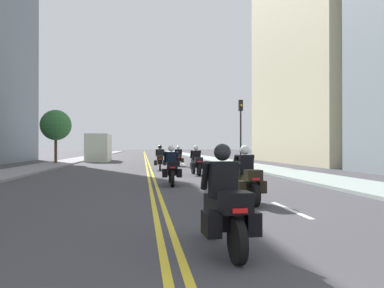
# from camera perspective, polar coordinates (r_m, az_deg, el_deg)

# --- Properties ---
(ground_plane) EXTENTS (264.00, 264.00, 0.00)m
(ground_plane) POSITION_cam_1_polar(r_m,az_deg,el_deg) (48.66, -7.08, -2.18)
(ground_plane) COLOR #403E43
(sidewalk_left) EXTENTS (2.80, 144.00, 0.12)m
(sidewalk_left) POSITION_cam_1_polar(r_m,az_deg,el_deg) (49.20, -16.10, -2.08)
(sidewalk_left) COLOR gray
(sidewalk_left) RESTS_ON ground
(sidewalk_right) EXTENTS (2.80, 144.00, 0.12)m
(sidewalk_right) POSITION_cam_1_polar(r_m,az_deg,el_deg) (49.33, 1.91, -2.09)
(sidewalk_right) COLOR #94A29A
(sidewalk_right) RESTS_ON ground
(centreline_yellow_inner) EXTENTS (0.12, 132.00, 0.01)m
(centreline_yellow_inner) POSITION_cam_1_polar(r_m,az_deg,el_deg) (48.66, -7.23, -2.18)
(centreline_yellow_inner) COLOR yellow
(centreline_yellow_inner) RESTS_ON ground
(centreline_yellow_outer) EXTENTS (0.12, 132.00, 0.01)m
(centreline_yellow_outer) POSITION_cam_1_polar(r_m,az_deg,el_deg) (48.66, -6.94, -2.18)
(centreline_yellow_outer) COLOR yellow
(centreline_yellow_outer) RESTS_ON ground
(lane_dashes_white) EXTENTS (0.14, 56.40, 0.01)m
(lane_dashes_white) POSITION_cam_1_polar(r_m,az_deg,el_deg) (29.88, -0.71, -3.32)
(lane_dashes_white) COLOR silver
(lane_dashes_white) RESTS_ON ground
(building_right_1) EXTENTS (8.02, 18.28, 22.34)m
(building_right_1) POSITION_cam_1_polar(r_m,az_deg,el_deg) (38.28, 19.18, 14.22)
(building_right_1) COLOR beige
(building_right_1) RESTS_ON ground
(motorcycle_0) EXTENTS (0.78, 2.09, 1.59)m
(motorcycle_0) POSITION_cam_1_polar(r_m,az_deg,el_deg) (5.56, 5.00, -9.65)
(motorcycle_0) COLOR black
(motorcycle_0) RESTS_ON ground
(motorcycle_1) EXTENTS (0.78, 2.13, 1.58)m
(motorcycle_1) POSITION_cam_1_polar(r_m,az_deg,el_deg) (10.23, 8.32, -5.47)
(motorcycle_1) COLOR black
(motorcycle_1) RESTS_ON ground
(motorcycle_2) EXTENTS (0.77, 2.26, 1.60)m
(motorcycle_2) POSITION_cam_1_polar(r_m,az_deg,el_deg) (14.85, -3.18, -3.82)
(motorcycle_2) COLOR black
(motorcycle_2) RESTS_ON ground
(motorcycle_3) EXTENTS (0.78, 2.24, 1.59)m
(motorcycle_3) POSITION_cam_1_polar(r_m,az_deg,el_deg) (19.91, 0.68, -2.94)
(motorcycle_3) COLOR black
(motorcycle_3) RESTS_ON ground
(motorcycle_4) EXTENTS (0.78, 2.26, 1.64)m
(motorcycle_4) POSITION_cam_1_polar(r_m,az_deg,el_deg) (24.07, -4.94, -2.46)
(motorcycle_4) COLOR black
(motorcycle_4) RESTS_ON ground
(motorcycle_5) EXTENTS (0.78, 2.17, 1.60)m
(motorcycle_5) POSITION_cam_1_polar(r_m,az_deg,el_deg) (28.66, -2.08, -2.16)
(motorcycle_5) COLOR black
(motorcycle_5) RESTS_ON ground
(traffic_light_near) EXTENTS (0.28, 0.38, 4.95)m
(traffic_light_near) POSITION_cam_1_polar(r_m,az_deg,el_deg) (27.43, 7.50, 3.52)
(traffic_light_near) COLOR black
(traffic_light_near) RESTS_ON ground
(street_tree_0) EXTENTS (2.60, 2.60, 4.67)m
(street_tree_0) POSITION_cam_1_polar(r_m,az_deg,el_deg) (33.76, -20.20, 2.72)
(street_tree_0) COLOR #4F3821
(street_tree_0) RESTS_ON ground
(parked_truck) EXTENTS (2.20, 6.50, 2.80)m
(parked_truck) POSITION_cam_1_polar(r_m,az_deg,el_deg) (39.97, -14.03, -0.74)
(parked_truck) COLOR #C2B1BE
(parked_truck) RESTS_ON ground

